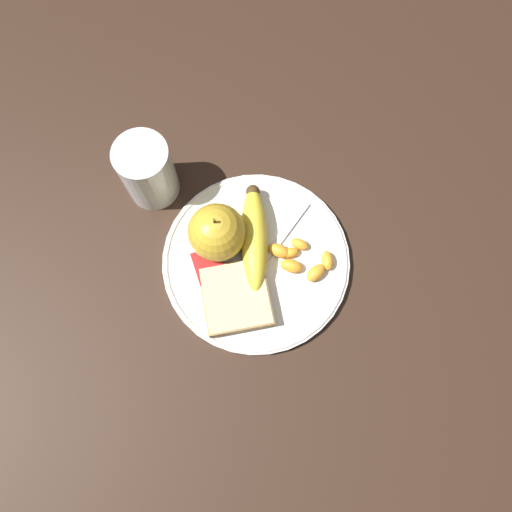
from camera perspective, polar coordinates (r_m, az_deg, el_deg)
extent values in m
plane|color=#332116|center=(0.74, 0.00, -0.70)|extent=(3.00, 3.00, 0.00)
cylinder|color=white|center=(0.74, 0.00, -0.58)|extent=(0.28, 0.28, 0.01)
torus|color=white|center=(0.73, 0.00, -0.45)|extent=(0.27, 0.27, 0.01)
cylinder|color=silver|center=(0.75, -12.29, 9.45)|extent=(0.08, 0.08, 0.11)
cylinder|color=yellow|center=(0.76, -12.15, 9.16)|extent=(0.07, 0.07, 0.09)
sphere|color=gold|center=(0.70, -4.49, 2.70)|extent=(0.08, 0.08, 0.08)
cylinder|color=brown|center=(0.66, -4.78, 4.01)|extent=(0.00, 0.00, 0.01)
ellipsoid|color=yellow|center=(0.72, -0.19, 2.01)|extent=(0.16, 0.08, 0.04)
sphere|color=#473319|center=(0.75, -0.35, 7.34)|extent=(0.02, 0.02, 0.02)
cube|color=#AB8751|center=(0.71, -2.29, -4.70)|extent=(0.11, 0.11, 0.02)
cube|color=beige|center=(0.71, -2.29, -4.70)|extent=(0.11, 0.10, 0.02)
cube|color=silver|center=(0.74, 3.01, 2.34)|extent=(0.09, 0.11, 0.00)
cube|color=silver|center=(0.72, -1.22, -3.36)|extent=(0.05, 0.06, 0.00)
cube|color=silver|center=(0.72, -5.35, -1.30)|extent=(0.05, 0.04, 0.02)
cube|color=#B21E1E|center=(0.71, -5.43, -1.07)|extent=(0.05, 0.04, 0.00)
ellipsoid|color=#F9A32D|center=(0.72, 4.03, -1.12)|extent=(0.03, 0.04, 0.02)
ellipsoid|color=#F9A32D|center=(0.73, 3.92, 0.38)|extent=(0.02, 0.03, 0.01)
ellipsoid|color=#F9A32D|center=(0.73, 2.74, 0.33)|extent=(0.04, 0.04, 0.02)
ellipsoid|color=#F9A32D|center=(0.73, 8.15, -0.49)|extent=(0.03, 0.02, 0.02)
ellipsoid|color=#F9A32D|center=(0.72, 6.85, -1.91)|extent=(0.03, 0.04, 0.02)
ellipsoid|color=#F9A32D|center=(0.74, 4.99, 1.37)|extent=(0.03, 0.03, 0.01)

